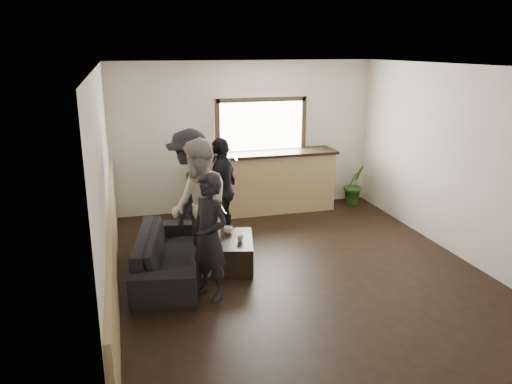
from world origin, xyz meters
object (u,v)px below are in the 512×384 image
object	(u,v)px
person_b	(199,208)
person_d	(222,190)
person_a	(209,237)
person_c	(191,192)
bar_counter	(265,178)
cup_b	(240,239)
coffee_table	(234,252)
cup_a	(228,230)
potted_plant	(354,184)
sofa	(168,254)

from	to	relation	value
person_b	person_d	size ratio (longest dim) A/B	1.11
person_d	person_a	bearing A→B (deg)	16.33
person_a	person_d	size ratio (longest dim) A/B	0.95
person_c	person_d	bearing A→B (deg)	142.64
bar_counter	cup_b	xyz separation A→B (m)	(-1.06, -2.42, -0.19)
coffee_table	cup_a	xyz separation A→B (m)	(-0.04, 0.23, 0.26)
cup_b	person_b	xyz separation A→B (m)	(-0.55, 0.04, 0.49)
person_c	bar_counter	bearing A→B (deg)	154.28
person_a	person_d	bearing A→B (deg)	132.39
bar_counter	person_a	xyz separation A→B (m)	(-1.62, -3.12, 0.16)
cup_b	person_b	distance (m)	0.74
cup_b	potted_plant	distance (m)	3.76
cup_a	potted_plant	world-z (taller)	potted_plant
coffee_table	person_a	world-z (taller)	person_a
person_d	cup_a	bearing A→B (deg)	26.71
person_c	person_a	bearing A→B (deg)	19.46
bar_counter	potted_plant	world-z (taller)	bar_counter
person_b	person_c	distance (m)	0.77
coffee_table	person_d	xyz separation A→B (m)	(0.04, 1.04, 0.64)
person_b	person_c	size ratio (longest dim) A/B	0.99
bar_counter	potted_plant	xyz separation A→B (m)	(1.85, -0.05, -0.24)
cup_a	cup_b	distance (m)	0.38
coffee_table	potted_plant	size ratio (longest dim) A/B	1.15
cup_a	cup_b	xyz separation A→B (m)	(0.09, -0.36, -0.01)
cup_a	person_d	xyz separation A→B (m)	(0.08, 0.80, 0.39)
bar_counter	person_c	size ratio (longest dim) A/B	1.43
cup_a	person_a	size ratio (longest dim) A/B	0.08
bar_counter	cup_a	xyz separation A→B (m)	(-1.16, -2.06, -0.18)
bar_counter	sofa	world-z (taller)	bar_counter
bar_counter	coffee_table	world-z (taller)	bar_counter
cup_a	coffee_table	bearing A→B (deg)	-80.91
person_a	person_b	xyz separation A→B (m)	(-0.00, 0.74, 0.14)
potted_plant	person_d	world-z (taller)	person_d
sofa	person_b	size ratio (longest dim) A/B	1.11
cup_b	person_a	size ratio (longest dim) A/B	0.06
bar_counter	person_c	distance (m)	2.30
cup_a	person_c	distance (m)	0.81
coffee_table	person_d	bearing A→B (deg)	87.58
coffee_table	cup_a	size ratio (longest dim) A/B	7.12
cup_a	person_d	size ratio (longest dim) A/B	0.08
person_b	person_c	bearing A→B (deg)	174.86
bar_counter	cup_a	bearing A→B (deg)	-119.38
cup_b	person_d	distance (m)	1.23
cup_b	person_b	world-z (taller)	person_b
cup_a	potted_plant	bearing A→B (deg)	33.77
sofa	cup_b	distance (m)	1.02
potted_plant	person_b	bearing A→B (deg)	-146.06
coffee_table	person_b	world-z (taller)	person_b
potted_plant	person_c	world-z (taller)	person_c
person_b	bar_counter	bearing A→B (deg)	140.65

